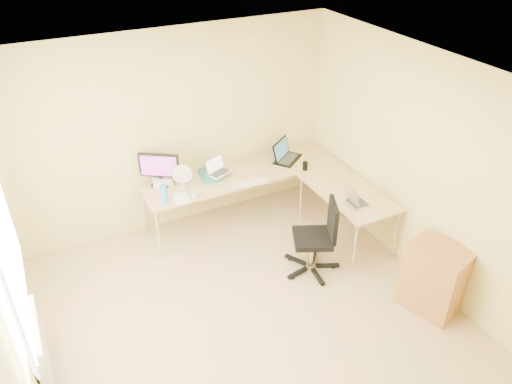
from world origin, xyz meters
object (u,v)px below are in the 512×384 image
monitor (160,169)px  laptop_center (219,167)px  mug (194,195)px  desk_main (243,196)px  water_bottle (164,194)px  desk_fan (182,177)px  laptop_return (358,196)px  cabinet (434,279)px  desk_return (345,215)px  laptop_black (288,151)px  keyboard (250,183)px  office_chair (313,235)px

monitor → laptop_center: size_ratio=1.63×
mug → desk_main: bearing=20.9°
desk_main → water_bottle: (-1.13, -0.24, 0.49)m
monitor → desk_fan: bearing=-10.7°
monitor → laptop_return: (1.94, -1.48, -0.11)m
cabinet → desk_return: bearing=78.3°
laptop_black → cabinet: size_ratio=0.52×
laptop_center → laptop_return: (1.22, -1.31, -0.04)m
monitor → desk_main: bearing=22.2°
keyboard → office_chair: 1.09m
water_bottle → laptop_black: bearing=9.0°
cabinet → desk_main: bearing=97.3°
desk_main → laptop_return: 1.64m
office_chair → cabinet: (0.85, -1.09, -0.14)m
laptop_black → keyboard: 0.84m
water_bottle → laptop_return: 2.28m
laptop_center → laptop_black: size_ratio=0.73×
desk_return → laptop_return: laptop_return is taller
laptop_center → keyboard: bearing=-74.0°
desk_main → monitor: monitor is taller
keyboard → desk_fan: desk_fan is taller
water_bottle → desk_return: bearing=-19.9°
laptop_return → cabinet: 1.25m
desk_main → desk_return: bearing=-45.7°
desk_main → office_chair: size_ratio=2.80×
keyboard → water_bottle: bearing=-172.1°
laptop_center → keyboard: 0.45m
monitor → water_bottle: size_ratio=2.01×
monitor → water_bottle: (-0.09, -0.44, -0.09)m
desk_return → monitor: 2.42m
desk_return → laptop_return: 0.56m
keyboard → laptop_return: laptop_return is taller
laptop_center → keyboard: size_ratio=0.68×
laptop_center → cabinet: 2.88m
desk_main → laptop_center: 0.61m
laptop_black → keyboard: bearing=168.1°
laptop_black → desk_main: bearing=147.3°
monitor → laptop_black: 1.76m
water_bottle → cabinet: water_bottle is taller
laptop_return → office_chair: size_ratio=0.35×
laptop_black → desk_return: bearing=-112.9°
desk_return → desk_fan: bearing=151.0°
laptop_return → desk_fan: bearing=53.7°
desk_main → desk_return: (0.98, -1.00, 0.00)m
desk_main → desk_return: size_ratio=2.04×
desk_return → laptop_black: size_ratio=3.05×
mug → desk_fan: desk_fan is taller
desk_fan → laptop_return: bearing=-16.0°
desk_main → laptop_return: size_ratio=7.99×
desk_main → laptop_black: 0.87m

